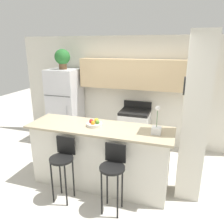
% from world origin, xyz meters
% --- Properties ---
extents(ground_plane, '(14.00, 14.00, 0.00)m').
position_xyz_m(ground_plane, '(0.00, 0.00, 0.00)').
color(ground_plane, beige).
extents(wall_back, '(5.60, 0.38, 2.55)m').
position_xyz_m(wall_back, '(0.11, 1.86, 1.46)').
color(wall_back, silver).
rests_on(wall_back, ground_plane).
extents(pillar_right, '(0.38, 0.32, 2.55)m').
position_xyz_m(pillar_right, '(1.44, 0.19, 1.28)').
color(pillar_right, silver).
rests_on(pillar_right, ground_plane).
extents(counter_bar, '(2.38, 0.73, 1.08)m').
position_xyz_m(counter_bar, '(0.00, 0.00, 0.54)').
color(counter_bar, silver).
rests_on(counter_bar, ground_plane).
extents(refrigerator, '(0.71, 0.72, 1.79)m').
position_xyz_m(refrigerator, '(-1.50, 1.53, 0.90)').
color(refrigerator, silver).
rests_on(refrigerator, ground_plane).
extents(stove_range, '(0.66, 0.59, 1.07)m').
position_xyz_m(stove_range, '(0.25, 1.60, 0.46)').
color(stove_range, white).
rests_on(stove_range, ground_plane).
extents(bar_stool_left, '(0.36, 0.36, 1.01)m').
position_xyz_m(bar_stool_left, '(-0.40, -0.51, 0.68)').
color(bar_stool_left, black).
rests_on(bar_stool_left, ground_plane).
extents(bar_stool_right, '(0.36, 0.36, 1.01)m').
position_xyz_m(bar_stool_right, '(0.40, -0.51, 0.68)').
color(bar_stool_right, black).
rests_on(bar_stool_right, ground_plane).
extents(potted_plant_on_fridge, '(0.36, 0.36, 0.46)m').
position_xyz_m(potted_plant_on_fridge, '(-1.50, 1.53, 2.06)').
color(potted_plant_on_fridge, brown).
rests_on(potted_plant_on_fridge, refrigerator).
extents(orchid_vase, '(0.14, 0.14, 0.43)m').
position_xyz_m(orchid_vase, '(0.91, -0.00, 1.18)').
color(orchid_vase, white).
rests_on(orchid_vase, counter_bar).
extents(fruit_bowl, '(0.25, 0.25, 0.12)m').
position_xyz_m(fruit_bowl, '(-0.08, 0.01, 1.12)').
color(fruit_bowl, silver).
rests_on(fruit_bowl, counter_bar).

